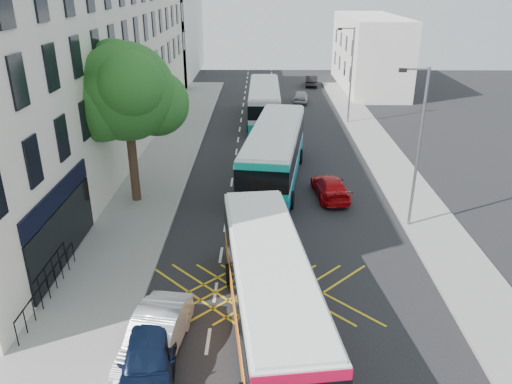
{
  "coord_description": "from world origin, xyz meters",
  "views": [
    {
      "loc": [
        -1.33,
        -11.14,
        11.86
      ],
      "look_at": [
        -1.59,
        11.34,
        2.2
      ],
      "focal_mm": 35.0,
      "sensor_mm": 36.0,
      "label": 1
    }
  ],
  "objects_px": {
    "lamp_near": "(417,141)",
    "distant_car_dark": "(312,80)",
    "bus_mid": "(275,153)",
    "distant_car_silver": "(301,96)",
    "lamp_far": "(350,71)",
    "parked_car_silver": "(155,336)",
    "bus_near": "(270,290)",
    "street_tree": "(126,93)",
    "distant_car_grey": "(267,90)",
    "parked_car_blue": "(149,357)",
    "bus_far": "(264,102)",
    "red_hatchback": "(330,187)"
  },
  "relations": [
    {
      "from": "lamp_near",
      "to": "lamp_far",
      "type": "relative_size",
      "value": 1.0
    },
    {
      "from": "street_tree",
      "to": "lamp_near",
      "type": "relative_size",
      "value": 1.1
    },
    {
      "from": "bus_mid",
      "to": "parked_car_silver",
      "type": "bearing_deg",
      "value": -97.43
    },
    {
      "from": "lamp_far",
      "to": "distant_car_silver",
      "type": "height_order",
      "value": "lamp_far"
    },
    {
      "from": "lamp_far",
      "to": "parked_car_silver",
      "type": "xyz_separation_m",
      "value": [
        -11.1,
        -29.65,
        -3.88
      ]
    },
    {
      "from": "parked_car_blue",
      "to": "distant_car_dark",
      "type": "distance_m",
      "value": 48.32
    },
    {
      "from": "bus_mid",
      "to": "distant_car_dark",
      "type": "relative_size",
      "value": 3.24
    },
    {
      "from": "bus_mid",
      "to": "distant_car_grey",
      "type": "height_order",
      "value": "bus_mid"
    },
    {
      "from": "bus_mid",
      "to": "distant_car_silver",
      "type": "distance_m",
      "value": 21.91
    },
    {
      "from": "parked_car_silver",
      "to": "lamp_near",
      "type": "bearing_deg",
      "value": 48.06
    },
    {
      "from": "distant_car_silver",
      "to": "distant_car_dark",
      "type": "relative_size",
      "value": 0.93
    },
    {
      "from": "lamp_near",
      "to": "distant_car_grey",
      "type": "distance_m",
      "value": 32.18
    },
    {
      "from": "street_tree",
      "to": "lamp_far",
      "type": "relative_size",
      "value": 1.1
    },
    {
      "from": "lamp_far",
      "to": "bus_far",
      "type": "xyz_separation_m",
      "value": [
        -7.3,
        0.77,
        -2.93
      ]
    },
    {
      "from": "bus_near",
      "to": "lamp_near",
      "type": "bearing_deg",
      "value": 41.37
    },
    {
      "from": "parked_car_silver",
      "to": "bus_near",
      "type": "bearing_deg",
      "value": 27.44
    },
    {
      "from": "lamp_far",
      "to": "parked_car_silver",
      "type": "relative_size",
      "value": 1.79
    },
    {
      "from": "bus_near",
      "to": "parked_car_blue",
      "type": "bearing_deg",
      "value": -154.94
    },
    {
      "from": "lamp_near",
      "to": "distant_car_dark",
      "type": "xyz_separation_m",
      "value": [
        -1.6,
        36.71,
        -3.98
      ]
    },
    {
      "from": "lamp_far",
      "to": "parked_car_blue",
      "type": "distance_m",
      "value": 32.84
    },
    {
      "from": "street_tree",
      "to": "distant_car_silver",
      "type": "relative_size",
      "value": 2.43
    },
    {
      "from": "bus_mid",
      "to": "bus_near",
      "type": "bearing_deg",
      "value": -84.14
    },
    {
      "from": "distant_car_silver",
      "to": "distant_car_dark",
      "type": "distance_m",
      "value": 8.83
    },
    {
      "from": "lamp_near",
      "to": "distant_car_dark",
      "type": "bearing_deg",
      "value": 92.49
    },
    {
      "from": "lamp_far",
      "to": "bus_near",
      "type": "xyz_separation_m",
      "value": [
        -7.21,
        -28.2,
        -2.97
      ]
    },
    {
      "from": "bus_near",
      "to": "red_hatchback",
      "type": "distance_m",
      "value": 12.61
    },
    {
      "from": "parked_car_silver",
      "to": "distant_car_grey",
      "type": "relative_size",
      "value": 1.03
    },
    {
      "from": "lamp_far",
      "to": "bus_near",
      "type": "relative_size",
      "value": 0.7
    },
    {
      "from": "lamp_far",
      "to": "bus_far",
      "type": "height_order",
      "value": "lamp_far"
    },
    {
      "from": "bus_mid",
      "to": "parked_car_blue",
      "type": "height_order",
      "value": "bus_mid"
    },
    {
      "from": "lamp_near",
      "to": "street_tree",
      "type": "bearing_deg",
      "value": 168.6
    },
    {
      "from": "parked_car_blue",
      "to": "distant_car_grey",
      "type": "relative_size",
      "value": 1.02
    },
    {
      "from": "bus_near",
      "to": "distant_car_grey",
      "type": "height_order",
      "value": "bus_near"
    },
    {
      "from": "lamp_near",
      "to": "distant_car_dark",
      "type": "distance_m",
      "value": 36.96
    },
    {
      "from": "lamp_far",
      "to": "bus_near",
      "type": "height_order",
      "value": "lamp_far"
    },
    {
      "from": "bus_far",
      "to": "red_hatchback",
      "type": "relative_size",
      "value": 2.67
    },
    {
      "from": "street_tree",
      "to": "bus_near",
      "type": "distance_m",
      "value": 14.23
    },
    {
      "from": "red_hatchback",
      "to": "distant_car_grey",
      "type": "xyz_separation_m",
      "value": [
        -3.46,
        27.36,
        -0.01
      ]
    },
    {
      "from": "bus_far",
      "to": "distant_car_silver",
      "type": "distance_m",
      "value": 8.32
    },
    {
      "from": "lamp_near",
      "to": "bus_mid",
      "type": "xyz_separation_m",
      "value": [
        -6.7,
        6.45,
        -2.79
      ]
    },
    {
      "from": "parked_car_blue",
      "to": "distant_car_silver",
      "type": "bearing_deg",
      "value": 72.39
    },
    {
      "from": "distant_car_grey",
      "to": "bus_mid",
      "type": "bearing_deg",
      "value": -94.42
    },
    {
      "from": "lamp_near",
      "to": "lamp_far",
      "type": "bearing_deg",
      "value": 90.0
    },
    {
      "from": "bus_far",
      "to": "parked_car_silver",
      "type": "relative_size",
      "value": 2.55
    },
    {
      "from": "distant_car_grey",
      "to": "parked_car_silver",
      "type": "bearing_deg",
      "value": -100.8
    },
    {
      "from": "lamp_far",
      "to": "distant_car_grey",
      "type": "relative_size",
      "value": 1.84
    },
    {
      "from": "lamp_near",
      "to": "lamp_far",
      "type": "height_order",
      "value": "same"
    },
    {
      "from": "street_tree",
      "to": "distant_car_silver",
      "type": "height_order",
      "value": "street_tree"
    },
    {
      "from": "street_tree",
      "to": "parked_car_blue",
      "type": "distance_m",
      "value": 15.15
    },
    {
      "from": "lamp_far",
      "to": "lamp_near",
      "type": "bearing_deg",
      "value": -90.0
    }
  ]
}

